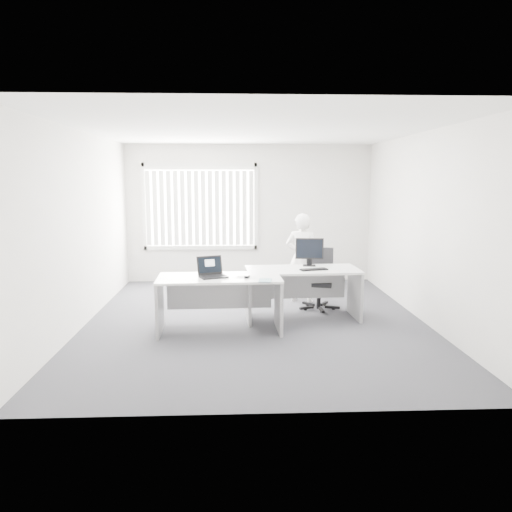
{
  "coord_description": "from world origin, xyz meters",
  "views": [
    {
      "loc": [
        -0.32,
        -7.25,
        2.11
      ],
      "look_at": [
        0.01,
        0.15,
        0.96
      ],
      "focal_mm": 35.0,
      "sensor_mm": 36.0,
      "label": 1
    }
  ],
  "objects_px": {
    "desk_far": "(302,283)",
    "laptop": "(213,267)",
    "person": "(302,258)",
    "desk_near": "(219,292)",
    "office_chair": "(319,290)",
    "monitor": "(309,252)"
  },
  "relations": [
    {
      "from": "office_chair",
      "to": "monitor",
      "type": "relative_size",
      "value": 2.28
    },
    {
      "from": "office_chair",
      "to": "monitor",
      "type": "distance_m",
      "value": 0.8
    },
    {
      "from": "office_chair",
      "to": "laptop",
      "type": "relative_size",
      "value": 2.75
    },
    {
      "from": "desk_near",
      "to": "office_chair",
      "type": "distance_m",
      "value": 2.01
    },
    {
      "from": "desk_far",
      "to": "person",
      "type": "distance_m",
      "value": 1.09
    },
    {
      "from": "desk_near",
      "to": "person",
      "type": "height_order",
      "value": "person"
    },
    {
      "from": "desk_far",
      "to": "person",
      "type": "bearing_deg",
      "value": 79.95
    },
    {
      "from": "desk_near",
      "to": "person",
      "type": "relative_size",
      "value": 1.12
    },
    {
      "from": "desk_near",
      "to": "laptop",
      "type": "height_order",
      "value": "laptop"
    },
    {
      "from": "person",
      "to": "laptop",
      "type": "relative_size",
      "value": 4.27
    },
    {
      "from": "desk_far",
      "to": "monitor",
      "type": "xyz_separation_m",
      "value": [
        0.14,
        0.25,
        0.43
      ]
    },
    {
      "from": "person",
      "to": "monitor",
      "type": "distance_m",
      "value": 0.84
    },
    {
      "from": "laptop",
      "to": "monitor",
      "type": "distance_m",
      "value": 1.7
    },
    {
      "from": "desk_far",
      "to": "monitor",
      "type": "height_order",
      "value": "monitor"
    },
    {
      "from": "office_chair",
      "to": "person",
      "type": "distance_m",
      "value": 0.69
    },
    {
      "from": "office_chair",
      "to": "desk_far",
      "type": "bearing_deg",
      "value": -105.77
    },
    {
      "from": "desk_far",
      "to": "laptop",
      "type": "distance_m",
      "value": 1.5
    },
    {
      "from": "desk_far",
      "to": "office_chair",
      "type": "relative_size",
      "value": 1.74
    },
    {
      "from": "desk_near",
      "to": "laptop",
      "type": "distance_m",
      "value": 0.37
    },
    {
      "from": "person",
      "to": "monitor",
      "type": "relative_size",
      "value": 3.54
    },
    {
      "from": "office_chair",
      "to": "person",
      "type": "height_order",
      "value": "person"
    },
    {
      "from": "desk_far",
      "to": "monitor",
      "type": "distance_m",
      "value": 0.52
    }
  ]
}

